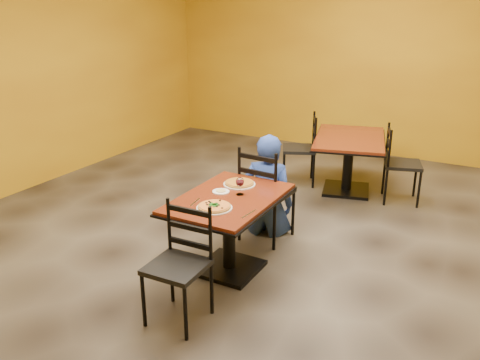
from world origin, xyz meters
The scene contains 19 objects.
floor centered at (0.00, 0.00, 0.00)m, with size 7.00×8.00×0.01m, color black.
wall_back centered at (0.00, 4.00, 1.50)m, with size 7.00×0.01×3.00m, color gold.
wall_left centered at (-3.50, 0.00, 1.50)m, with size 0.01×8.00×3.00m, color gold.
table_main centered at (0.00, -0.50, 0.56)m, with size 0.83×1.23×0.75m.
table_second centered at (0.34, 2.06, 0.56)m, with size 1.20×1.51×0.75m.
chair_main_near centered at (0.04, -1.38, 0.47)m, with size 0.43×0.43×0.95m, color black, non-canonical shape.
chair_main_far centered at (0.00, 0.30, 0.52)m, with size 0.47×0.47×1.03m, color black, non-canonical shape.
chair_second_left centered at (-0.36, 2.06, 0.49)m, with size 0.44×0.44×0.98m, color black, non-canonical shape.
chair_second_right centered at (1.04, 2.06, 0.48)m, with size 0.44×0.44×0.97m, color black, non-canonical shape.
diner centered at (-0.06, 0.45, 0.55)m, with size 0.57×0.37×1.11m, color navy.
plate_main centered at (0.03, -0.79, 0.76)m, with size 0.31×0.31×0.01m, color white.
pizza_main centered at (0.03, -0.79, 0.77)m, with size 0.28×0.28×0.02m, color #9B200B.
plate_far centered at (-0.07, -0.18, 0.76)m, with size 0.31×0.31×0.01m, color white.
pizza_far centered at (-0.07, -0.18, 0.77)m, with size 0.28×0.28×0.02m, color gold.
side_plate centered at (-0.12, -0.43, 0.76)m, with size 0.16×0.16×0.01m, color white.
dip centered at (-0.12, -0.43, 0.76)m, with size 0.09×0.09×0.01m, color tan.
wine_glass centered at (0.06, -0.40, 0.84)m, with size 0.08×0.08×0.18m, color white, non-canonical shape.
fork centered at (-0.19, -0.76, 0.75)m, with size 0.01×0.19×0.00m, color silver.
knife centered at (0.34, -0.76, 0.75)m, with size 0.01×0.21×0.00m, color silver.
Camera 1 is at (2.12, -4.15, 2.44)m, focal length 37.56 mm.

